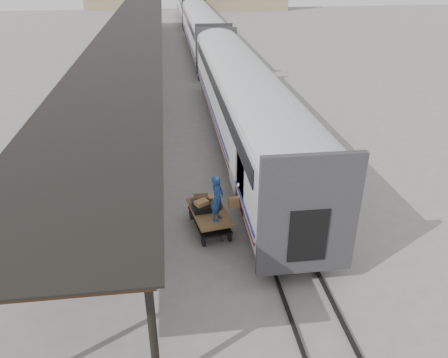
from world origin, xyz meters
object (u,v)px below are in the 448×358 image
at_px(baggage_cart, 209,215).
at_px(luggage_tug, 135,100).
at_px(porter, 217,198).
at_px(pedestrian, 147,106).

height_order(baggage_cart, luggage_tug, luggage_tug).
bearing_deg(baggage_cart, porter, -79.10).
height_order(luggage_tug, porter, porter).
bearing_deg(luggage_tug, porter, -70.94).
distance_m(porter, pedestrian, 14.32).
bearing_deg(luggage_tug, pedestrian, -63.95).
bearing_deg(porter, pedestrian, 41.26).
distance_m(baggage_cart, pedestrian, 13.61).
relative_size(porter, pedestrian, 1.01).
xyz_separation_m(baggage_cart, luggage_tug, (-3.65, 15.89, -0.11)).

